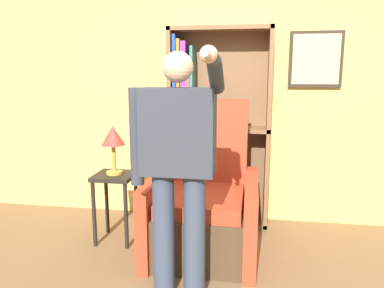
# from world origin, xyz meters

# --- Properties ---
(wall_back) EXTENTS (8.00, 0.11, 2.80)m
(wall_back) POSITION_xyz_m (0.01, 2.03, 1.40)
(wall_back) COLOR #E0C160
(wall_back) RESTS_ON ground_plane
(bookcase) EXTENTS (1.00, 0.28, 1.97)m
(bookcase) POSITION_xyz_m (-0.10, 1.87, 0.95)
(bookcase) COLOR brown
(bookcase) RESTS_ON ground_plane
(armchair) EXTENTS (0.91, 0.93, 1.30)m
(armchair) POSITION_xyz_m (-0.04, 1.21, 0.39)
(armchair) COLOR #4C3823
(armchair) RESTS_ON ground_plane
(person_standing) EXTENTS (0.63, 0.78, 1.67)m
(person_standing) POSITION_xyz_m (-0.13, 0.49, 0.97)
(person_standing) COLOR #384256
(person_standing) RESTS_ON ground_plane
(side_table) EXTENTS (0.35, 0.35, 0.64)m
(side_table) POSITION_xyz_m (-0.87, 1.26, 0.49)
(side_table) COLOR black
(side_table) RESTS_ON ground_plane
(table_lamp) EXTENTS (0.21, 0.21, 0.44)m
(table_lamp) POSITION_xyz_m (-0.87, 1.26, 0.96)
(table_lamp) COLOR gold
(table_lamp) RESTS_ON side_table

